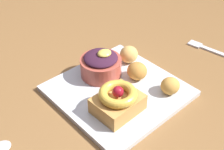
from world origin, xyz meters
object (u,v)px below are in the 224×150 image
fritter_middle (137,71)px  fritter_back (129,54)px  cake_slice (118,101)px  fork (206,48)px  front_plate (118,91)px  berry_ramekin (101,65)px  fritter_front (170,86)px

fritter_middle → fritter_back: (0.03, 0.06, 0.00)m
cake_slice → fork: cake_slice is taller
front_plate → berry_ramekin: berry_ramekin is taller
front_plate → berry_ramekin: size_ratio=2.71×
fritter_front → fritter_middle: bearing=101.6°
fritter_front → fritter_back: fritter_back is taller
berry_ramekin → fritter_middle: 0.09m
berry_ramekin → fork: berry_ramekin is taller
front_plate → fritter_back: size_ratio=5.71×
cake_slice → fritter_middle: size_ratio=2.06×
fritter_back → fork: (0.21, -0.09, -0.03)m
fritter_back → fork: fritter_back is taller
front_plate → fritter_front: bearing=-48.0°
fritter_front → fork: (0.23, 0.05, -0.03)m
cake_slice → fritter_middle: bearing=24.4°
front_plate → fork: size_ratio=2.10×
front_plate → fritter_middle: fritter_middle is taller
cake_slice → fritter_back: bearing=37.9°
cake_slice → fritter_middle: 0.12m
front_plate → berry_ramekin: (0.01, 0.07, 0.04)m
fritter_front → fork: size_ratio=0.35×
fork → fritter_back: bearing=58.5°
fork → fritter_front: bearing=95.1°
cake_slice → fork: size_ratio=0.78×
cake_slice → fritter_front: (0.12, -0.04, -0.01)m
fork → front_plate: bearing=75.9°
cake_slice → fork: (0.35, 0.02, -0.04)m
front_plate → cake_slice: (-0.05, -0.05, 0.03)m
front_plate → fritter_back: bearing=32.6°
front_plate → fritter_middle: size_ratio=5.54×
berry_ramekin → fork: (0.30, -0.10, -0.04)m
fritter_front → fritter_back: size_ratio=0.95×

